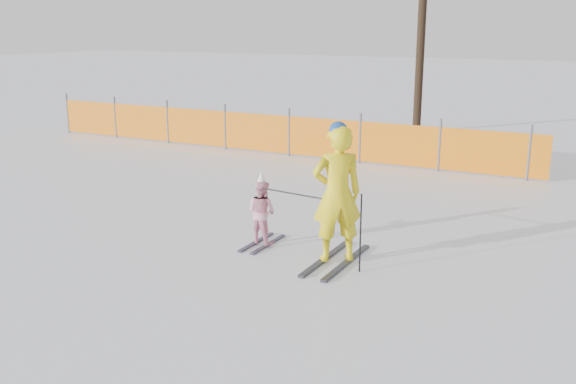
# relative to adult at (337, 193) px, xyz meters

# --- Properties ---
(ground) EXTENTS (120.00, 120.00, 0.00)m
(ground) POSITION_rel_adult_xyz_m (-0.72, -0.64, -1.04)
(ground) COLOR white
(ground) RESTS_ON ground
(adult) EXTENTS (0.86, 1.61, 2.07)m
(adult) POSITION_rel_adult_xyz_m (0.00, 0.00, 0.00)
(adult) COLOR black
(adult) RESTS_ON ground
(child) EXTENTS (0.55, 1.02, 1.19)m
(child) POSITION_rel_adult_xyz_m (-1.34, 0.17, -0.49)
(child) COLOR black
(child) RESTS_ON ground
(ski_poles) EXTENTS (1.68, 0.38, 1.13)m
(ski_poles) POSITION_rel_adult_xyz_m (-0.10, -0.06, -0.30)
(ski_poles) COLOR black
(ski_poles) RESTS_ON ground
(safety_fence) EXTENTS (14.48, 0.06, 1.25)m
(safety_fence) POSITION_rel_adult_xyz_m (-5.07, 6.66, -0.48)
(safety_fence) COLOR #595960
(safety_fence) RESTS_ON ground
(tree_trunks) EXTENTS (8.98, 2.74, 6.18)m
(tree_trunks) POSITION_rel_adult_xyz_m (1.75, 10.83, 1.81)
(tree_trunks) COLOR #321E16
(tree_trunks) RESTS_ON ground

